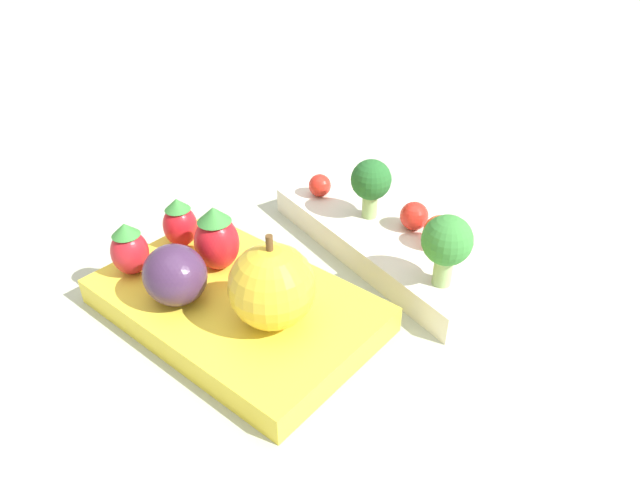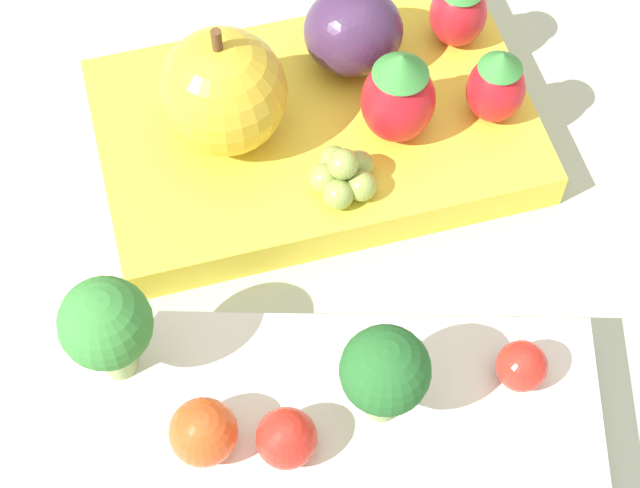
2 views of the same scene
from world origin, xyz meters
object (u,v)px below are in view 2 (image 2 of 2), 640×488
(broccoli_floret_1, at_px, (106,326))
(cherry_tomato_0, at_px, (203,432))
(cherry_tomato_2, at_px, (522,366))
(bento_box_savoury, at_px, (317,436))
(plum, at_px, (353,31))
(strawberry_0, at_px, (398,96))
(cherry_tomato_1, at_px, (286,438))
(strawberry_1, at_px, (459,10))
(bento_box_fruit, at_px, (322,130))
(apple, at_px, (223,92))
(broccoli_floret_0, at_px, (385,373))
(grape_cluster, at_px, (343,175))
(strawberry_2, at_px, (496,85))

(broccoli_floret_1, relative_size, cherry_tomato_0, 2.08)
(cherry_tomato_0, distance_m, cherry_tomato_2, 0.12)
(bento_box_savoury, bearing_deg, plum, -100.85)
(broccoli_floret_1, xyz_separation_m, strawberry_0, (-0.12, -0.11, -0.01))
(cherry_tomato_1, height_order, strawberry_1, strawberry_1)
(bento_box_fruit, bearing_deg, apple, 4.99)
(cherry_tomato_1, height_order, plum, plum)
(bento_box_savoury, relative_size, strawberry_1, 5.54)
(bento_box_fruit, relative_size, broccoli_floret_0, 4.20)
(cherry_tomato_2, xyz_separation_m, plum, (0.05, -0.17, 0.01))
(bento_box_savoury, distance_m, cherry_tomato_0, 0.05)
(strawberry_0, height_order, strawberry_1, strawberry_0)
(bento_box_savoury, relative_size, broccoli_floret_1, 4.26)
(strawberry_0, xyz_separation_m, plum, (0.01, -0.04, -0.00))
(broccoli_floret_1, distance_m, grape_cluster, 0.13)
(strawberry_0, bearing_deg, cherry_tomato_0, 57.15)
(bento_box_fruit, xyz_separation_m, strawberry_2, (-0.08, 0.01, 0.03))
(bento_box_fruit, relative_size, strawberry_2, 5.30)
(cherry_tomato_1, relative_size, cherry_tomato_2, 1.16)
(cherry_tomato_1, xyz_separation_m, plum, (-0.05, -0.19, 0.01))
(broccoli_floret_1, distance_m, apple, 0.12)
(cherry_tomato_1, relative_size, strawberry_1, 0.56)
(bento_box_savoury, height_order, broccoli_floret_0, broccoli_floret_0)
(bento_box_fruit, height_order, cherry_tomato_2, cherry_tomato_2)
(broccoli_floret_1, bearing_deg, broccoli_floret_0, 164.28)
(broccoli_floret_1, distance_m, cherry_tomato_1, 0.08)
(bento_box_savoury, height_order, plum, plum)
(broccoli_floret_0, relative_size, cherry_tomato_0, 1.98)
(broccoli_floret_0, height_order, strawberry_2, broccoli_floret_0)
(cherry_tomato_1, distance_m, strawberry_1, 0.22)
(plum, xyz_separation_m, grape_cluster, (0.01, 0.07, -0.01))
(bento_box_savoury, relative_size, broccoli_floret_0, 4.48)
(cherry_tomato_0, bearing_deg, cherry_tomato_2, -172.72)
(broccoli_floret_1, distance_m, cherry_tomato_2, 0.16)
(bento_box_savoury, distance_m, cherry_tomato_1, 0.03)
(bento_box_savoury, bearing_deg, strawberry_1, -114.11)
(broccoli_floret_1, relative_size, plum, 1.17)
(cherry_tomato_2, height_order, strawberry_2, strawberry_2)
(cherry_tomato_2, height_order, apple, apple)
(grape_cluster, bearing_deg, cherry_tomato_1, 73.91)
(cherry_tomato_1, distance_m, strawberry_0, 0.16)
(strawberry_0, relative_size, plum, 1.10)
(strawberry_2, bearing_deg, cherry_tomato_2, 84.01)
(strawberry_1, height_order, strawberry_2, same)
(bento_box_savoury, bearing_deg, grape_cluster, -101.34)
(broccoli_floret_1, distance_m, strawberry_1, 0.23)
(broccoli_floret_1, bearing_deg, bento_box_fruit, -128.31)
(apple, distance_m, plum, 0.07)
(bento_box_savoury, distance_m, broccoli_floret_0, 0.05)
(strawberry_1, distance_m, grape_cluster, 0.10)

